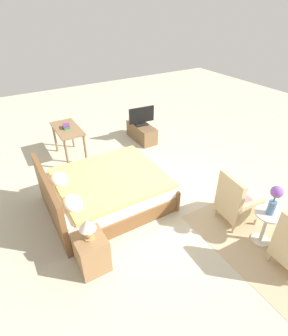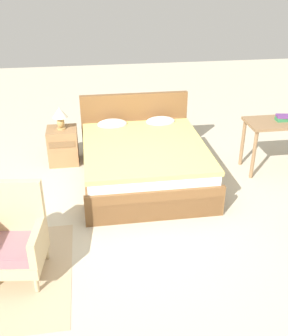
{
  "view_description": "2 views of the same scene",
  "coord_description": "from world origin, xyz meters",
  "px_view_note": "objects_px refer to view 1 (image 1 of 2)",
  "views": [
    {
      "loc": [
        -3.29,
        2.27,
        3.19
      ],
      "look_at": [
        0.01,
        0.3,
        0.69
      ],
      "focal_mm": 28.0,
      "sensor_mm": 36.0,
      "label": 1
    },
    {
      "loc": [
        -0.48,
        -3.84,
        2.73
      ],
      "look_at": [
        0.11,
        0.08,
        0.65
      ],
      "focal_mm": 42.0,
      "sensor_mm": 36.0,
      "label": 2
    }
  ],
  "objects_px": {
    "armchair_by_window_right": "(236,203)",
    "tv_flatscreen": "(142,116)",
    "side_table": "(266,224)",
    "flower_vase": "(275,198)",
    "nightstand": "(92,252)",
    "bed": "(105,191)",
    "table_lamp": "(87,227)",
    "tv_stand": "(142,132)",
    "vanity_desk": "(68,133)",
    "book_stack": "(66,126)"
  },
  "relations": [
    {
      "from": "book_stack",
      "to": "tv_stand",
      "type": "bearing_deg",
      "value": -91.7
    },
    {
      "from": "tv_stand",
      "to": "side_table",
      "type": "bearing_deg",
      "value": 177.47
    },
    {
      "from": "armchair_by_window_right",
      "to": "flower_vase",
      "type": "height_order",
      "value": "flower_vase"
    },
    {
      "from": "tv_flatscreen",
      "to": "flower_vase",
      "type": "bearing_deg",
      "value": 177.47
    },
    {
      "from": "nightstand",
      "to": "book_stack",
      "type": "distance_m",
      "value": 3.22
    },
    {
      "from": "armchair_by_window_right",
      "to": "side_table",
      "type": "height_order",
      "value": "armchair_by_window_right"
    },
    {
      "from": "side_table",
      "to": "tv_stand",
      "type": "distance_m",
      "value": 3.97
    },
    {
      "from": "book_stack",
      "to": "tv_flatscreen",
      "type": "bearing_deg",
      "value": -91.64
    },
    {
      "from": "armchair_by_window_right",
      "to": "table_lamp",
      "type": "distance_m",
      "value": 2.42
    },
    {
      "from": "flower_vase",
      "to": "nightstand",
      "type": "height_order",
      "value": "flower_vase"
    },
    {
      "from": "side_table",
      "to": "flower_vase",
      "type": "relative_size",
      "value": 1.21
    },
    {
      "from": "bed",
      "to": "vanity_desk",
      "type": "distance_m",
      "value": 2.02
    },
    {
      "from": "flower_vase",
      "to": "book_stack",
      "type": "distance_m",
      "value": 4.37
    },
    {
      "from": "flower_vase",
      "to": "side_table",
      "type": "bearing_deg",
      "value": 0.0
    },
    {
      "from": "bed",
      "to": "table_lamp",
      "type": "xyz_separation_m",
      "value": [
        -1.12,
        0.68,
        0.47
      ]
    },
    {
      "from": "book_stack",
      "to": "armchair_by_window_right",
      "type": "bearing_deg",
      "value": -154.1
    },
    {
      "from": "side_table",
      "to": "nightstand",
      "type": "bearing_deg",
      "value": 69.25
    },
    {
      "from": "flower_vase",
      "to": "bed",
      "type": "bearing_deg",
      "value": 40.29
    },
    {
      "from": "nightstand",
      "to": "book_stack",
      "type": "xyz_separation_m",
      "value": [
        3.11,
        -0.67,
        0.52
      ]
    },
    {
      "from": "vanity_desk",
      "to": "table_lamp",
      "type": "bearing_deg",
      "value": 167.67
    },
    {
      "from": "bed",
      "to": "book_stack",
      "type": "distance_m",
      "value": 2.05
    },
    {
      "from": "nightstand",
      "to": "table_lamp",
      "type": "relative_size",
      "value": 1.67
    },
    {
      "from": "flower_vase",
      "to": "table_lamp",
      "type": "distance_m",
      "value": 2.57
    },
    {
      "from": "flower_vase",
      "to": "vanity_desk",
      "type": "height_order",
      "value": "flower_vase"
    },
    {
      "from": "tv_flatscreen",
      "to": "vanity_desk",
      "type": "height_order",
      "value": "tv_flatscreen"
    },
    {
      "from": "armchair_by_window_right",
      "to": "tv_flatscreen",
      "type": "relative_size",
      "value": 1.35
    },
    {
      "from": "bed",
      "to": "tv_flatscreen",
      "type": "distance_m",
      "value": 2.73
    },
    {
      "from": "armchair_by_window_right",
      "to": "book_stack",
      "type": "relative_size",
      "value": 4.14
    },
    {
      "from": "side_table",
      "to": "tv_stand",
      "type": "bearing_deg",
      "value": -2.53
    },
    {
      "from": "table_lamp",
      "to": "tv_flatscreen",
      "type": "height_order",
      "value": "tv_flatscreen"
    },
    {
      "from": "bed",
      "to": "armchair_by_window_right",
      "type": "bearing_deg",
      "value": -131.5
    },
    {
      "from": "table_lamp",
      "to": "book_stack",
      "type": "relative_size",
      "value": 1.48
    },
    {
      "from": "side_table",
      "to": "armchair_by_window_right",
      "type": "bearing_deg",
      "value": 4.71
    },
    {
      "from": "bed",
      "to": "side_table",
      "type": "xyz_separation_m",
      "value": [
        -2.03,
        -1.72,
        0.06
      ]
    },
    {
      "from": "tv_stand",
      "to": "vanity_desk",
      "type": "xyz_separation_m",
      "value": [
        0.06,
        1.9,
        0.43
      ]
    },
    {
      "from": "vanity_desk",
      "to": "book_stack",
      "type": "relative_size",
      "value": 4.67
    },
    {
      "from": "book_stack",
      "to": "side_table",
      "type": "bearing_deg",
      "value": -156.7
    },
    {
      "from": "armchair_by_window_right",
      "to": "vanity_desk",
      "type": "distance_m",
      "value": 3.87
    },
    {
      "from": "table_lamp",
      "to": "tv_flatscreen",
      "type": "bearing_deg",
      "value": -40.22
    },
    {
      "from": "bed",
      "to": "tv_stand",
      "type": "relative_size",
      "value": 2.1
    },
    {
      "from": "bed",
      "to": "flower_vase",
      "type": "distance_m",
      "value": 2.72
    },
    {
      "from": "nightstand",
      "to": "bed",
      "type": "bearing_deg",
      "value": -31.44
    },
    {
      "from": "bed",
      "to": "nightstand",
      "type": "distance_m",
      "value": 1.31
    },
    {
      "from": "tv_stand",
      "to": "vanity_desk",
      "type": "distance_m",
      "value": 1.95
    },
    {
      "from": "bed",
      "to": "nightstand",
      "type": "relative_size",
      "value": 3.67
    },
    {
      "from": "bed",
      "to": "book_stack",
      "type": "bearing_deg",
      "value": 0.27
    },
    {
      "from": "armchair_by_window_right",
      "to": "nightstand",
      "type": "relative_size",
      "value": 1.67
    },
    {
      "from": "table_lamp",
      "to": "tv_flatscreen",
      "type": "distance_m",
      "value": 4.0
    },
    {
      "from": "side_table",
      "to": "tv_flatscreen",
      "type": "relative_size",
      "value": 0.84
    },
    {
      "from": "armchair_by_window_right",
      "to": "vanity_desk",
      "type": "bearing_deg",
      "value": 25.82
    }
  ]
}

